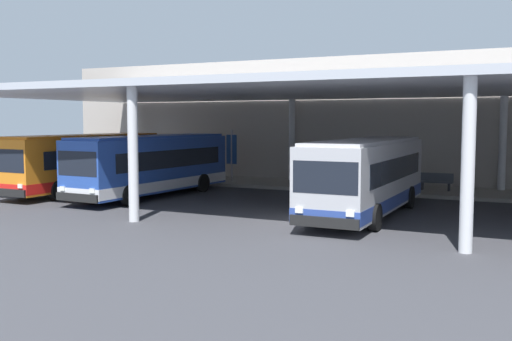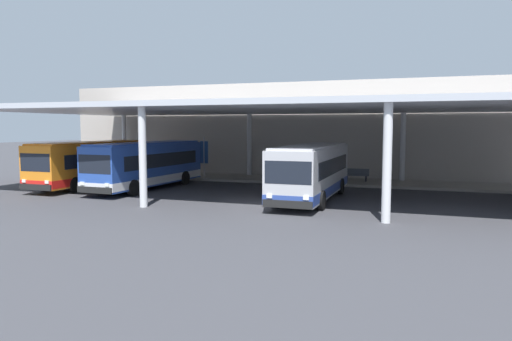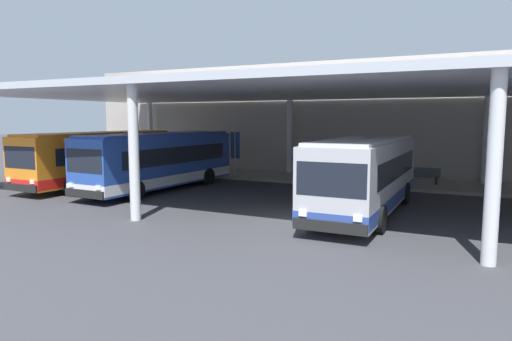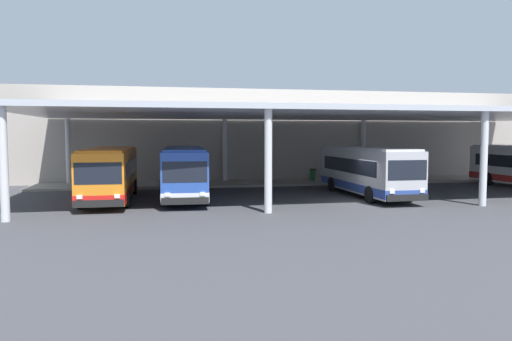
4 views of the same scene
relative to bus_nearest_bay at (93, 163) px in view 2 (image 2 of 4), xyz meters
name	(u,v)px [view 2 (image 2 of 4)]	position (x,y,z in m)	size (l,w,h in m)	color
ground_plane	(270,206)	(14.48, -3.93, -1.66)	(200.00, 200.00, 0.00)	#3D3D42
platform_kerb	(317,181)	(14.48, 7.82, -1.57)	(42.00, 4.50, 0.18)	gray
station_building_facade	(326,130)	(14.48, 11.07, 2.29)	(48.00, 1.60, 7.90)	#ADA399
canopy_shelter	(297,109)	(14.48, 1.57, 3.66)	(40.00, 17.00, 5.55)	silver
bus_nearest_bay	(93,163)	(0.00, 0.00, 0.00)	(2.84, 10.57, 3.17)	orange
bus_second_bay	(147,165)	(4.43, 0.08, 0.00)	(3.04, 10.63, 3.17)	#284CA8
bus_middle_bay	(312,171)	(16.10, -1.05, 0.00)	(2.76, 10.54, 3.17)	#B7B7BC
bench_waiting	(356,175)	(17.47, 7.89, -0.99)	(1.80, 0.45, 0.92)	#4C515B
trash_bin	(330,173)	(15.46, 7.94, -0.98)	(0.52, 0.52, 0.98)	#236638
banner_sign	(204,154)	(5.36, 7.01, 0.32)	(0.70, 0.12, 3.20)	#B2B2B7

